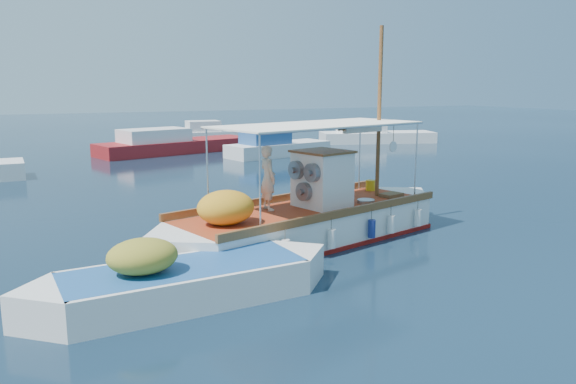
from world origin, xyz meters
name	(u,v)px	position (x,y,z in m)	size (l,w,h in m)	color
ground	(337,243)	(0.00, 0.00, 0.00)	(160.00, 160.00, 0.00)	black
fishing_caique	(307,222)	(-0.67, 0.52, 0.54)	(9.82, 4.51, 6.19)	white
dinghy	(182,285)	(-4.97, -2.32, 0.34)	(6.57, 2.12, 1.60)	white
bg_boat_n	(172,145)	(1.14, 22.58, 0.49)	(10.52, 5.27, 1.80)	maroon
bg_boat_ne	(276,148)	(6.47, 18.25, 0.49)	(6.93, 3.60, 1.80)	silver
bg_boat_e	(374,136)	(16.56, 22.51, 0.49)	(8.85, 5.03, 1.80)	silver
bg_boat_far_n	(212,135)	(5.85, 28.65, 0.49)	(6.15, 2.32, 1.80)	silver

